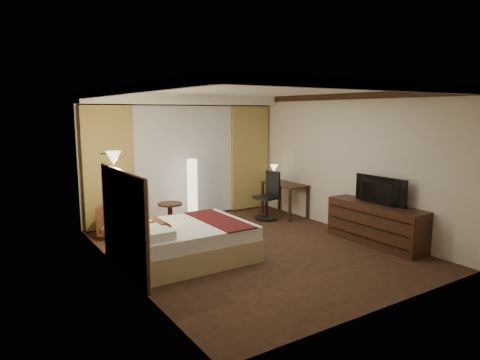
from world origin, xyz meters
TOP-DOWN VIEW (x-y plane):
  - floor at (0.00, 0.00)m, footprint 4.50×5.50m
  - ceiling at (0.00, 0.00)m, footprint 4.50×5.50m
  - back_wall at (0.00, 2.75)m, footprint 4.50×0.02m
  - left_wall at (-2.25, 0.00)m, footprint 0.02×5.50m
  - right_wall at (2.25, 0.00)m, footprint 0.02×5.50m
  - crown_molding at (0.00, 0.00)m, footprint 4.50×5.50m
  - soffit at (0.00, 2.50)m, footprint 4.50×0.50m
  - curtain_sheer at (0.00, 2.67)m, footprint 2.48×0.04m
  - curtain_left_drape at (-1.70, 2.61)m, footprint 1.00×0.14m
  - curtain_right_drape at (1.70, 2.61)m, footprint 1.00×0.14m
  - wall_sconce at (-2.09, 0.87)m, footprint 0.24×0.24m
  - bed at (-1.21, 0.11)m, footprint 1.96×1.53m
  - headboard at (-2.20, 0.11)m, footprint 0.12×1.83m
  - armchair at (-1.69, 1.95)m, footprint 0.94×0.93m
  - side_table at (-0.70, 1.91)m, footprint 0.49×0.49m
  - floor_lamp at (-0.04, 2.22)m, footprint 0.29×0.29m
  - desk at (1.95, 1.55)m, footprint 0.55×1.11m
  - desk_lamp at (1.95, 1.96)m, footprint 0.18×0.18m
  - office_chair at (1.41, 1.50)m, footprint 0.59×0.59m
  - dresser at (2.00, -0.98)m, footprint 0.50×1.88m
  - television at (1.97, -0.98)m, footprint 0.62×1.08m

SIDE VIEW (x-z plane):
  - floor at x=0.00m, z-range -0.01..0.01m
  - side_table at x=-0.70m, z-range 0.00..0.54m
  - bed at x=-1.21m, z-range 0.00..0.57m
  - armchair at x=-1.69m, z-range 0.00..0.72m
  - dresser at x=2.00m, z-range 0.00..0.73m
  - desk at x=1.95m, z-range 0.00..0.75m
  - office_chair at x=1.41m, z-range 0.00..1.06m
  - floor_lamp at x=-0.04m, z-range 0.00..1.37m
  - headboard at x=-2.20m, z-range 0.00..1.50m
  - desk_lamp at x=1.95m, z-range 0.75..1.09m
  - television at x=1.97m, z-range 0.97..1.11m
  - curtain_sheer at x=0.00m, z-range 0.02..2.48m
  - curtain_left_drape at x=-1.70m, z-range 0.02..2.48m
  - curtain_right_drape at x=1.70m, z-range 0.02..2.48m
  - back_wall at x=0.00m, z-range 0.00..2.70m
  - left_wall at x=-2.25m, z-range 0.00..2.70m
  - right_wall at x=2.25m, z-range 0.00..2.70m
  - wall_sconce at x=-2.09m, z-range 1.50..1.74m
  - soffit at x=0.00m, z-range 2.50..2.70m
  - crown_molding at x=0.00m, z-range 2.58..2.70m
  - ceiling at x=0.00m, z-range 2.70..2.71m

